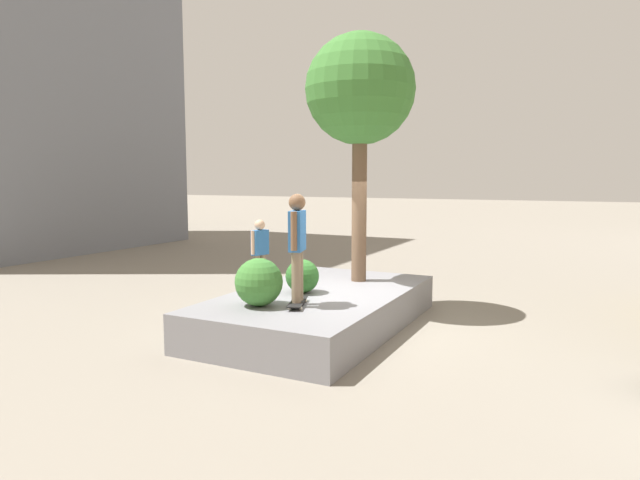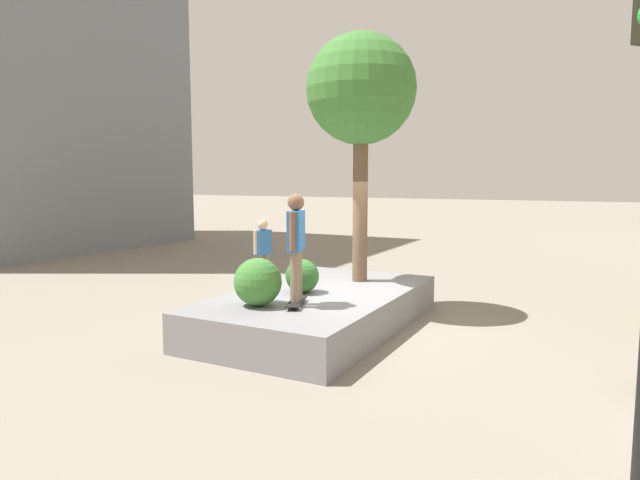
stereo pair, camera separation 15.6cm
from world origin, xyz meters
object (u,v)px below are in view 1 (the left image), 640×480
at_px(planter_ledge, 320,310).
at_px(skateboarder, 297,240).
at_px(plaza_tree, 360,92).
at_px(bystander_watching, 260,248).
at_px(skateboard, 298,302).

bearing_deg(planter_ledge, skateboarder, 7.99).
relative_size(plaza_tree, bystander_watching, 2.88).
relative_size(planter_ledge, skateboarder, 2.92).
height_order(skateboard, bystander_watching, bystander_watching).
relative_size(skateboarder, bystander_watching, 1.03).
relative_size(plaza_tree, skateboarder, 2.80).
xyz_separation_m(plaza_tree, skateboarder, (2.34, -0.04, -2.50)).
bearing_deg(bystander_watching, planter_ledge, 47.89).
bearing_deg(skateboarder, skateboard, -14.04).
bearing_deg(planter_ledge, skateboard, 7.99).
bearing_deg(skateboarder, planter_ledge, -172.01).
bearing_deg(plaza_tree, skateboarder, -1.04).
relative_size(skateboard, bystander_watching, 0.52).
height_order(planter_ledge, skateboard, skateboard).
height_order(skateboard, skateboarder, skateboarder).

